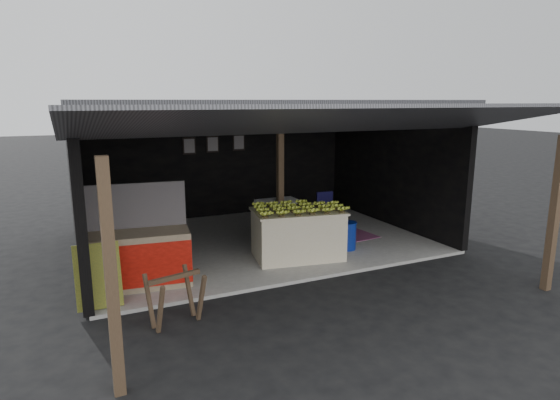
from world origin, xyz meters
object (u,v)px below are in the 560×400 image
white_crate (278,222)px  neighbor_stall (139,256)px  water_barrel (347,236)px  banana_table (298,234)px  sawhorse (175,294)px  plastic_chair (326,207)px

white_crate → neighbor_stall: 3.15m
white_crate → water_barrel: white_crate is taller
banana_table → white_crate: bearing=99.0°
banana_table → white_crate: white_crate is taller
banana_table → neighbor_stall: bearing=-167.1°
sawhorse → white_crate: bearing=30.1°
white_crate → water_barrel: bearing=-38.0°
banana_table → white_crate: size_ratio=1.95×
banana_table → neighbor_stall: size_ratio=1.10×
neighbor_stall → water_barrel: neighbor_stall is taller
water_barrel → plastic_chair: bearing=74.9°
neighbor_stall → banana_table: bearing=9.8°
banana_table → neighbor_stall: neighbor_stall is taller
neighbor_stall → sawhorse: 1.53m
plastic_chair → water_barrel: bearing=-99.0°
sawhorse → plastic_chair: (4.26, 3.28, 0.11)m
white_crate → plastic_chair: 1.69m
neighbor_stall → plastic_chair: bearing=28.2°
neighbor_stall → sawhorse: neighbor_stall is taller
white_crate → neighbor_stall: (-2.96, -1.09, 0.02)m
sawhorse → water_barrel: size_ratio=1.45×
sawhorse → water_barrel: (3.84, 1.71, -0.13)m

